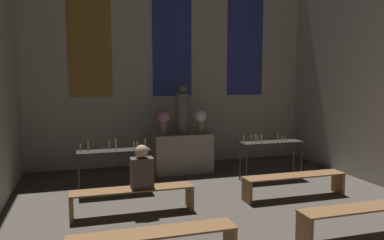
{
  "coord_description": "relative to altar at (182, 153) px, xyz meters",
  "views": [
    {
      "loc": [
        -2.25,
        1.26,
        2.19
      ],
      "look_at": [
        0.0,
        8.75,
        1.31
      ],
      "focal_mm": 35.0,
      "sensor_mm": 36.0,
      "label": 1
    }
  ],
  "objects": [
    {
      "name": "flower_vase_right",
      "position": [
        0.44,
        -0.0,
        0.82
      ],
      "size": [
        0.3,
        0.3,
        0.57
      ],
      "color": "#937A5B",
      "rests_on": "altar"
    },
    {
      "name": "altar",
      "position": [
        0.0,
        0.0,
        0.0
      ],
      "size": [
        1.36,
        0.66,
        0.91
      ],
      "color": "gray",
      "rests_on": "ground_plane"
    },
    {
      "name": "wall_back",
      "position": [
        0.0,
        0.99,
        2.3
      ],
      "size": [
        7.33,
        0.16,
        5.44
      ],
      "color": "#B2AD9E",
      "rests_on": "ground_plane"
    },
    {
      "name": "candle_rack_left",
      "position": [
        -1.66,
        -1.19,
        0.25
      ],
      "size": [
        1.36,
        0.37,
        1.03
      ],
      "color": "#332D28",
      "rests_on": "ground_plane"
    },
    {
      "name": "statue",
      "position": [
        0.0,
        0.0,
        0.98
      ],
      "size": [
        0.31,
        0.31,
        1.15
      ],
      "color": "#5B5651",
      "rests_on": "altar"
    },
    {
      "name": "candle_rack_right",
      "position": [
        1.65,
        -1.19,
        0.25
      ],
      "size": [
        1.36,
        0.37,
        1.02
      ],
      "color": "#332D28",
      "rests_on": "ground_plane"
    },
    {
      "name": "pew_third_right",
      "position": [
        1.48,
        -4.19,
        -0.14
      ],
      "size": [
        1.96,
        0.36,
        0.43
      ],
      "color": "brown",
      "rests_on": "ground_plane"
    },
    {
      "name": "person_seated",
      "position": [
        -1.33,
        -2.42,
        0.28
      ],
      "size": [
        0.36,
        0.24,
        0.7
      ],
      "color": "#4C4238",
      "rests_on": "pew_back_left"
    },
    {
      "name": "pew_back_right",
      "position": [
        1.48,
        -2.42,
        -0.14
      ],
      "size": [
        1.96,
        0.36,
        0.43
      ],
      "color": "brown",
      "rests_on": "ground_plane"
    },
    {
      "name": "flower_vase_left",
      "position": [
        -0.44,
        -0.0,
        0.82
      ],
      "size": [
        0.3,
        0.3,
        0.57
      ],
      "color": "#937A5B",
      "rests_on": "altar"
    },
    {
      "name": "pew_back_left",
      "position": [
        -1.48,
        -2.42,
        -0.14
      ],
      "size": [
        1.96,
        0.36,
        0.43
      ],
      "color": "brown",
      "rests_on": "ground_plane"
    }
  ]
}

